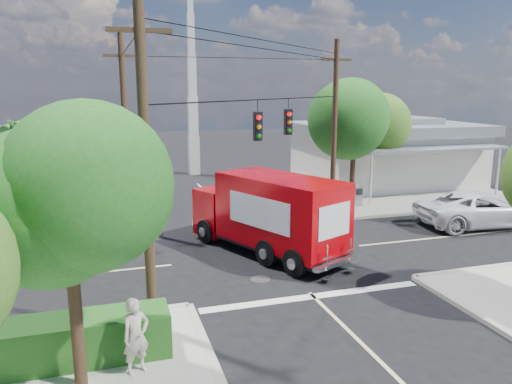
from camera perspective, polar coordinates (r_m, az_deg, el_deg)
name	(u,v)px	position (r m, az deg, el deg)	size (l,w,h in m)	color
ground	(271,255)	(20.33, 1.68, -7.19)	(120.00, 120.00, 0.00)	black
sidewalk_ne	(372,187)	(34.35, 13.09, 0.52)	(14.12, 14.12, 0.14)	#A29D92
sidewalk_nw	(18,210)	(30.15, -25.58, -1.91)	(14.12, 14.12, 0.14)	#A29D92
road_markings	(283,267)	(19.02, 3.12, -8.55)	(32.00, 32.00, 0.01)	beige
building_ne	(386,151)	(35.75, 14.64, 4.53)	(11.80, 10.20, 4.50)	silver
radio_tower	(193,101)	(38.78, -7.27, 10.28)	(0.80, 0.80, 17.00)	silver
tree_sw_front	(67,202)	(10.91, -20.76, -1.07)	(3.88, 3.78, 6.03)	#422D1C
tree_ne_front	(355,122)	(28.39, 11.25, 7.85)	(4.21, 4.14, 6.66)	#422D1C
tree_ne_back	(375,128)	(31.62, 13.49, 7.08)	(3.77, 3.66, 5.82)	#422D1C
palm_nw_front	(74,121)	(25.76, -20.13, 7.60)	(3.01, 3.08, 5.59)	#422D1C
palm_nw_back	(33,128)	(27.45, -24.12, 6.73)	(3.01, 3.08, 5.19)	#422D1C
utility_poles	(222,137)	(20.42, -3.95, 6.32)	(12.00, 10.68, 9.00)	#473321
picket_fence	(49,329)	(14.00, -22.58, -14.25)	(5.94, 0.06, 1.00)	silver
hedge_sw	(37,345)	(13.31, -23.79, -15.72)	(6.20, 1.20, 1.10)	#204B18
vending_boxes	(345,197)	(28.14, 10.18, -0.54)	(1.90, 0.50, 1.10)	#9E1013
delivery_truck	(269,214)	(20.09, 1.44, -2.52)	(5.10, 7.71, 3.24)	black
parked_car	(480,209)	(26.62, 24.26, -1.75)	(2.84, 6.16, 1.71)	silver
pedestrian	(136,336)	(12.20, -13.55, -15.72)	(0.66, 0.44, 1.82)	#BDADA0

